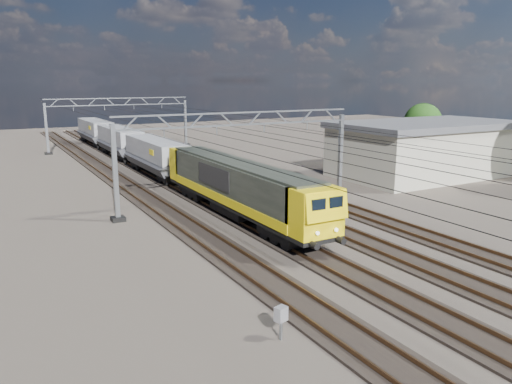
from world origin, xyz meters
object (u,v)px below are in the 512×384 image
hopper_wagon_mid (120,140)px  industrial_shed (426,148)px  locomotive (237,185)px  trackside_cabinet (281,315)px  catenary_gantry_mid (241,155)px  hopper_wagon_lead (156,154)px  catenary_gantry_far (120,121)px  hopper_wagon_third (96,130)px  tree_far (426,124)px

hopper_wagon_mid → industrial_shed: bearing=-48.0°
locomotive → trackside_cabinet: size_ratio=15.96×
hopper_wagon_mid → trackside_cabinet: hopper_wagon_mid is taller
catenary_gantry_mid → industrial_shed: (22.00, 2.00, -1.18)m
hopper_wagon_mid → industrial_shed: size_ratio=0.70×
hopper_wagon_lead → industrial_shed: industrial_shed is taller
catenary_gantry_mid → industrial_shed: bearing=5.2°
catenary_gantry_mid → hopper_wagon_lead: (-2.00, 14.46, -1.67)m
catenary_gantry_far → trackside_cabinet: (-8.26, -55.00, -2.90)m
catenary_gantry_mid → hopper_wagon_third: size_ratio=1.53×
catenary_gantry_far → trackside_cabinet: bearing=-98.5°
catenary_gantry_far → industrial_shed: size_ratio=1.07×
catenary_gantry_far → tree_far: (30.32, -26.21, 0.38)m
locomotive → hopper_wagon_third: bearing=90.0°
hopper_wagon_third → catenary_gantry_far: bearing=-73.7°
hopper_wagon_mid → hopper_wagon_third: size_ratio=1.00×
locomotive → tree_far: 34.90m
hopper_wagon_lead → hopper_wagon_mid: bearing=90.0°
trackside_cabinet → tree_far: 48.25m
industrial_shed → trackside_cabinet: bearing=-145.2°
hopper_wagon_lead → industrial_shed: 27.05m
hopper_wagon_lead → tree_far: size_ratio=1.93×
hopper_wagon_mid → tree_far: tree_far is taller
catenary_gantry_far → locomotive: size_ratio=0.94×
catenary_gantry_far → hopper_wagon_lead: 21.70m
trackside_cabinet → locomotive: bearing=51.9°
hopper_wagon_third → tree_far: bearing=-45.7°
catenary_gantry_mid → trackside_cabinet: catenary_gantry_mid is taller
catenary_gantry_far → tree_far: catenary_gantry_far is taller
industrial_shed → tree_far: bearing=43.1°
locomotive → catenary_gantry_far: bearing=87.1°
trackside_cabinet → catenary_gantry_far: bearing=65.0°
catenary_gantry_mid → hopper_wagon_third: catenary_gantry_mid is taller
locomotive → hopper_wagon_lead: (-0.00, 17.70, -0.09)m
catenary_gantry_far → catenary_gantry_mid: bearing=-90.0°
hopper_wagon_third → industrial_shed: industrial_shed is taller
locomotive → hopper_wagon_lead: locomotive is taller
hopper_wagon_third → trackside_cabinet: 62.18m
hopper_wagon_lead → hopper_wagon_third: same height
locomotive → hopper_wagon_third: size_ratio=1.62×
catenary_gantry_mid → hopper_wagon_mid: catenary_gantry_mid is taller
catenary_gantry_mid → hopper_wagon_mid: bearing=94.0°
catenary_gantry_far → hopper_wagon_third: size_ratio=1.53×
hopper_wagon_third → industrial_shed: (24.00, -40.86, 0.49)m
locomotive → tree_far: size_ratio=3.13×
catenary_gantry_far → tree_far: size_ratio=2.95×
industrial_shed → tree_far: tree_far is taller
hopper_wagon_lead → hopper_wagon_third: bearing=90.0°
catenary_gantry_mid → tree_far: size_ratio=2.95×
catenary_gantry_far → hopper_wagon_third: bearing=106.3°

